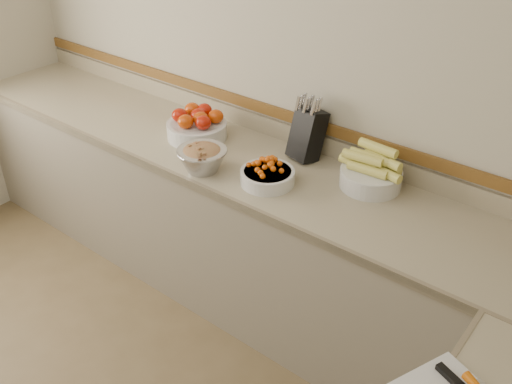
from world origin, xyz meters
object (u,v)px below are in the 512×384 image
Objects in this scene: knife_block at (307,133)px; tomato_bowl at (197,125)px; rhubarb_bowl at (202,157)px; corn_bowl at (371,173)px; cherry_tomato_bowl at (268,174)px.

tomato_bowl is (-0.60, -0.18, -0.07)m from knife_block.
tomato_bowl is at bearing 137.26° from rhubarb_bowl.
tomato_bowl is 1.00m from corn_bowl.
corn_bowl reaches higher than tomato_bowl.
corn_bowl reaches higher than cherry_tomato_bowl.
cherry_tomato_bowl is at bearing 17.62° from rhubarb_bowl.
knife_block is 1.07× the size of corn_bowl.
corn_bowl is at bearing 7.63° from tomato_bowl.
knife_block is at bearing 16.70° from tomato_bowl.
tomato_bowl reaches higher than rhubarb_bowl.
rhubarb_bowl is at bearing -42.74° from tomato_bowl.
rhubarb_bowl is (-0.33, -0.43, -0.07)m from knife_block.
corn_bowl is (0.40, 0.28, 0.03)m from cherry_tomato_bowl.
rhubarb_bowl is at bearing -127.29° from knife_block.
rhubarb_bowl is (-0.33, -0.10, 0.03)m from cherry_tomato_bowl.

